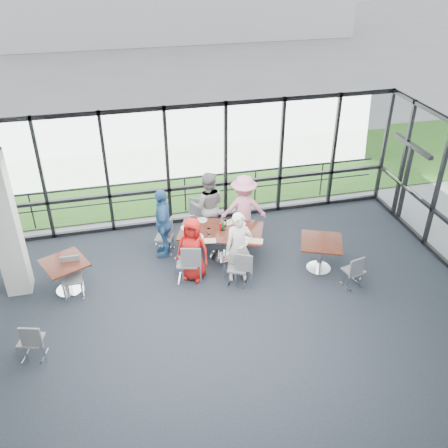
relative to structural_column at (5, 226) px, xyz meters
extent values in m
cube|color=#1C222B|center=(3.60, -3.00, -1.61)|extent=(12.00, 10.00, 0.02)
cube|color=white|center=(3.60, -3.00, 1.60)|extent=(12.00, 10.00, 0.04)
cube|color=white|center=(3.60, 2.00, 0.00)|extent=(12.00, 0.10, 3.20)
cube|color=black|center=(9.60, 0.75, -0.55)|extent=(0.12, 1.60, 2.10)
cube|color=silver|center=(0.00, 0.00, 0.00)|extent=(0.50, 0.50, 3.20)
cube|color=gray|center=(3.60, 7.00, -1.62)|extent=(80.00, 70.00, 0.02)
cube|color=#1E5D18|center=(3.60, 5.00, -1.59)|extent=(80.00, 5.00, 0.01)
cylinder|color=#2D2D33|center=(3.60, 2.60, -1.10)|extent=(12.00, 0.06, 0.06)
cube|color=#3B1711|center=(4.54, 0.14, -0.87)|extent=(2.17, 1.68, 0.04)
cylinder|color=silver|center=(4.54, 0.14, -1.25)|extent=(0.12, 0.12, 0.71)
cylinder|color=silver|center=(4.54, 0.14, -1.59)|extent=(0.56, 0.56, 0.03)
cube|color=#3B1711|center=(1.03, -0.32, -0.87)|extent=(1.13, 1.13, 0.04)
cylinder|color=silver|center=(1.03, -0.32, -1.25)|extent=(0.12, 0.12, 0.71)
cube|color=#3B1711|center=(6.63, -0.86, -0.87)|extent=(1.17, 1.17, 0.04)
cylinder|color=silver|center=(6.63, -0.86, -1.25)|extent=(0.12, 0.12, 0.71)
imported|color=red|center=(3.75, -0.49, -0.85)|extent=(0.88, 0.79, 1.51)
imported|color=white|center=(4.73, -0.76, -0.77)|extent=(0.65, 0.50, 1.65)
imported|color=gray|center=(4.43, 1.11, -0.71)|extent=(0.96, 0.71, 1.78)
imported|color=pink|center=(5.26, 0.78, -0.72)|extent=(1.21, 0.76, 1.75)
imported|color=#2F6196|center=(3.25, 0.61, -0.73)|extent=(0.72, 1.09, 1.73)
cylinder|color=white|center=(3.95, -0.01, -0.84)|extent=(0.27, 0.27, 0.01)
cylinder|color=white|center=(4.95, -0.36, -0.84)|extent=(0.27, 0.27, 0.01)
cylinder|color=white|center=(4.20, 0.68, -0.84)|extent=(0.25, 0.25, 0.01)
cylinder|color=white|center=(5.06, 0.31, -0.84)|extent=(0.25, 0.25, 0.01)
cylinder|color=white|center=(3.76, 0.43, -0.84)|extent=(0.24, 0.24, 0.01)
cylinder|color=white|center=(4.23, 0.05, -0.78)|extent=(0.07, 0.07, 0.15)
cylinder|color=white|center=(4.73, -0.17, -0.79)|extent=(0.06, 0.06, 0.13)
cylinder|color=white|center=(4.67, 0.30, -0.77)|extent=(0.08, 0.08, 0.15)
cylinder|color=white|center=(3.85, 0.28, -0.78)|extent=(0.07, 0.07, 0.13)
cube|color=white|center=(4.18, -0.23, -0.85)|extent=(0.33, 0.26, 0.00)
cube|color=white|center=(5.19, -0.49, -0.85)|extent=(0.38, 0.33, 0.00)
cube|color=white|center=(4.84, 0.45, -0.85)|extent=(0.36, 0.31, 0.00)
cube|color=black|center=(4.57, 0.13, -0.83)|extent=(0.10, 0.07, 0.04)
cylinder|color=#A80F08|center=(4.53, 0.16, -0.76)|extent=(0.06, 0.06, 0.18)
cylinder|color=#146C30|center=(4.60, 0.18, -0.75)|extent=(0.05, 0.05, 0.20)
camera|label=1|loc=(2.30, -9.44, 5.28)|focal=40.00mm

